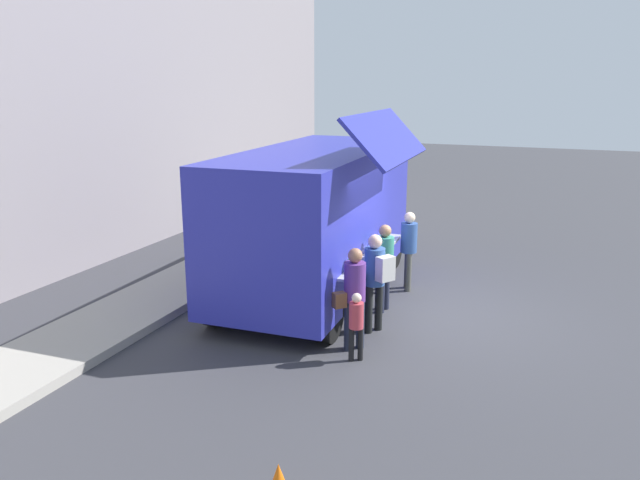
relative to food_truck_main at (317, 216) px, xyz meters
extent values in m
plane|color=#38383D|center=(-0.37, -2.37, -1.55)|extent=(60.00, 60.00, 0.00)
cube|color=#9E998E|center=(-4.00, 2.62, -1.47)|extent=(28.00, 1.60, 0.15)
cube|color=#2A2EA7|center=(0.00, 0.02, 0.02)|extent=(5.82, 2.45, 2.52)
cube|color=#2A2EA7|center=(-0.54, -1.50, 1.61)|extent=(3.19, 0.86, 0.81)
cube|color=black|center=(-0.55, -1.08, 0.32)|extent=(3.01, 0.18, 1.14)
cube|color=#B7B7BC|center=(-0.54, -1.30, -0.51)|extent=(3.17, 0.44, 0.05)
cylinder|color=green|center=(-1.76, -1.27, -0.37)|extent=(0.07, 0.07, 0.22)
cylinder|color=silver|center=(-1.42, -1.37, -0.39)|extent=(0.08, 0.08, 0.19)
cylinder|color=yellow|center=(-1.14, -1.37, -0.39)|extent=(0.08, 0.08, 0.18)
cylinder|color=yellow|center=(-0.82, -1.35, -0.38)|extent=(0.06, 0.06, 0.20)
cylinder|color=red|center=(-0.53, -1.32, -0.38)|extent=(0.07, 0.07, 0.20)
cylinder|color=white|center=(-0.23, -1.30, -0.35)|extent=(0.06, 0.06, 0.26)
cylinder|color=green|center=(0.07, -1.30, -0.37)|extent=(0.07, 0.07, 0.22)
cylinder|color=green|center=(0.34, -1.27, -0.37)|extent=(0.07, 0.07, 0.22)
cylinder|color=orange|center=(0.66, -1.22, -0.36)|extent=(0.06, 0.06, 0.25)
cube|color=black|center=(2.82, 0.10, 0.47)|extent=(0.13, 1.95, 1.11)
cylinder|color=black|center=(2.14, 1.08, -1.10)|extent=(0.90, 0.28, 0.90)
cylinder|color=black|center=(2.20, -0.91, -1.10)|extent=(0.90, 0.28, 0.90)
cylinder|color=black|center=(-2.21, 0.96, -1.10)|extent=(0.90, 0.28, 0.90)
cylinder|color=black|center=(-2.15, -1.04, -1.10)|extent=(0.90, 0.28, 0.90)
cylinder|color=#2C6338|center=(3.55, 2.32, -1.10)|extent=(0.60, 0.60, 0.89)
cylinder|color=#1F2235|center=(-0.61, -1.49, -1.15)|extent=(0.13, 0.13, 0.79)
cylinder|color=#1F2235|center=(-0.40, -1.52, -1.15)|extent=(0.13, 0.13, 0.79)
cylinder|color=#317F69|center=(-0.51, -1.50, -0.45)|extent=(0.33, 0.33, 0.60)
sphere|color=#A07350|center=(-0.51, -1.50, -0.04)|extent=(0.22, 0.22, 0.22)
cylinder|color=black|center=(-1.58, -1.55, -1.14)|extent=(0.13, 0.13, 0.82)
cylinder|color=black|center=(-1.40, -1.67, -1.14)|extent=(0.13, 0.13, 0.82)
cylinder|color=#2F508E|center=(-1.49, -1.61, -0.41)|extent=(0.34, 0.34, 0.62)
sphere|color=beige|center=(-1.49, -1.61, 0.01)|extent=(0.23, 0.23, 0.23)
cube|color=beige|center=(-1.63, -1.83, -0.38)|extent=(0.33, 0.30, 0.40)
cylinder|color=#202536|center=(-2.37, -1.47, -1.14)|extent=(0.13, 0.13, 0.81)
cylinder|color=#202536|center=(-2.21, -1.61, -1.14)|extent=(0.13, 0.13, 0.81)
cylinder|color=#5B307F|center=(-2.29, -1.54, -0.44)|extent=(0.33, 0.33, 0.61)
sphere|color=#A36D4E|center=(-2.29, -1.54, -0.02)|extent=(0.23, 0.23, 0.23)
cube|color=brown|center=(-2.48, -1.36, -0.69)|extent=(0.24, 0.23, 0.24)
cylinder|color=#494942|center=(0.72, -1.66, -1.16)|extent=(0.12, 0.12, 0.78)
cylinder|color=#494942|center=(0.92, -1.59, -1.16)|extent=(0.12, 0.12, 0.78)
cylinder|color=#2F4E8C|center=(0.82, -1.63, -0.47)|extent=(0.32, 0.32, 0.59)
sphere|color=beige|center=(0.82, -1.63, -0.07)|extent=(0.22, 0.22, 0.22)
cylinder|color=black|center=(-2.71, -1.64, -1.28)|extent=(0.08, 0.08, 0.52)
cylinder|color=black|center=(-2.63, -1.76, -1.28)|extent=(0.08, 0.08, 0.52)
cylinder|color=#B03843|center=(-2.67, -1.70, -0.82)|extent=(0.22, 0.22, 0.40)
sphere|color=beige|center=(-2.67, -1.70, -0.55)|extent=(0.15, 0.15, 0.15)
camera|label=1|loc=(-10.93, -4.38, 2.58)|focal=35.11mm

